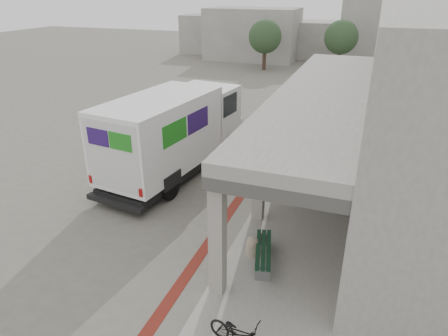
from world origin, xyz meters
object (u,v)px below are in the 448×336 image
at_px(utility_cabinet, 348,192).
at_px(bicycle_black, 238,333).
at_px(fedex_truck, 175,131).
at_px(bench, 263,252).

xyz_separation_m(utility_cabinet, bicycle_black, (-1.78, -7.68, -0.12)).
distance_m(fedex_truck, bicycle_black, 10.16).
height_order(bench, utility_cabinet, utility_cabinet).
xyz_separation_m(fedex_truck, utility_cabinet, (7.43, -0.64, -1.30)).
height_order(fedex_truck, bench, fedex_truck).
bearing_deg(fedex_truck, bench, -36.26).
bearing_deg(fedex_truck, utility_cabinet, 2.43).
xyz_separation_m(fedex_truck, bench, (5.38, -5.13, -1.47)).
bearing_deg(bicycle_black, bench, 17.32).
relative_size(utility_cabinet, bicycle_black, 0.68).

